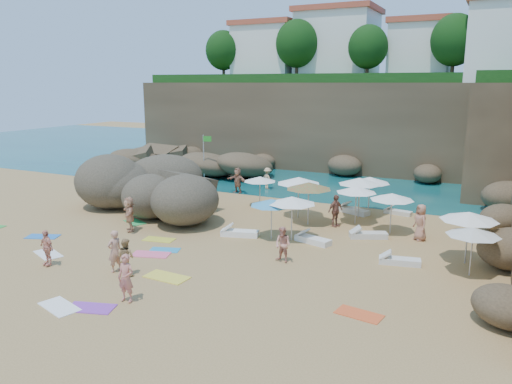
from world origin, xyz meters
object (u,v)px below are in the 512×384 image
at_px(parasol_1, 370,180).
at_px(person_stand_6, 115,251).
at_px(person_stand_2, 268,178).
at_px(flag_pole, 205,152).
at_px(person_stand_1, 126,257).
at_px(lounger_0, 368,235).
at_px(parasol_0, 360,181).
at_px(person_stand_3, 335,211).
at_px(person_stand_5, 238,180).
at_px(parasol_2, 299,180).
at_px(rock_outcrop, 152,210).
at_px(person_stand_4, 420,222).

distance_m(parasol_1, person_stand_6, 16.34).
relative_size(parasol_1, person_stand_2, 1.49).
height_order(flag_pole, person_stand_1, flag_pole).
relative_size(flag_pole, lounger_0, 1.97).
xyz_separation_m(parasol_0, person_stand_3, (-0.67, -2.55, -1.32)).
relative_size(parasol_0, person_stand_3, 1.40).
height_order(lounger_0, person_stand_5, person_stand_5).
height_order(parasol_1, parasol_2, parasol_2).
distance_m(parasol_0, lounger_0, 4.66).
relative_size(flag_pole, parasol_2, 1.46).
bearing_deg(lounger_0, parasol_0, 86.62).
distance_m(rock_outcrop, person_stand_1, 11.23).
bearing_deg(person_stand_3, person_stand_6, 175.37).
bearing_deg(person_stand_2, parasol_2, 157.65).
bearing_deg(person_stand_6, parasol_2, 177.42).
relative_size(rock_outcrop, parasol_2, 3.18).
relative_size(lounger_0, person_stand_3, 1.06).
distance_m(rock_outcrop, lounger_0, 13.97).
relative_size(lounger_0, person_stand_6, 1.05).
relative_size(rock_outcrop, parasol_1, 3.39).
bearing_deg(person_stand_4, person_stand_2, -162.02).
distance_m(person_stand_1, person_stand_4, 14.83).
xyz_separation_m(person_stand_4, person_stand_6, (-11.15, -10.41, -0.03)).
height_order(parasol_1, person_stand_1, parasol_1).
bearing_deg(lounger_0, person_stand_6, -157.54).
distance_m(rock_outcrop, person_stand_5, 7.39).
xyz_separation_m(lounger_0, person_stand_4, (2.47, 0.83, 0.80)).
bearing_deg(person_stand_5, person_stand_4, -8.70).
height_order(person_stand_1, person_stand_4, person_stand_4).
xyz_separation_m(lounger_0, person_stand_6, (-8.67, -9.58, 0.78)).
height_order(person_stand_5, person_stand_6, person_stand_5).
bearing_deg(person_stand_2, person_stand_6, 124.02).
height_order(person_stand_1, person_stand_2, person_stand_2).
bearing_deg(parasol_2, rock_outcrop, -165.39).
bearing_deg(rock_outcrop, person_stand_5, 69.41).
relative_size(person_stand_2, person_stand_3, 0.90).
bearing_deg(person_stand_5, parasol_0, -1.73).
relative_size(rock_outcrop, person_stand_6, 4.53).
distance_m(parasol_2, person_stand_4, 7.54).
bearing_deg(person_stand_1, lounger_0, -124.75).
height_order(flag_pole, parasol_2, flag_pole).
bearing_deg(parasol_0, person_stand_1, -115.37).
xyz_separation_m(rock_outcrop, person_stand_6, (5.29, -9.36, 0.93)).
distance_m(parasol_0, person_stand_3, 2.95).
height_order(parasol_2, person_stand_2, parasol_2).
height_order(person_stand_1, person_stand_3, person_stand_3).
distance_m(parasol_1, person_stand_5, 10.41).
bearing_deg(person_stand_1, person_stand_4, -130.10).
bearing_deg(parasol_0, rock_outcrop, -161.80).
bearing_deg(person_stand_1, person_stand_6, -3.99).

